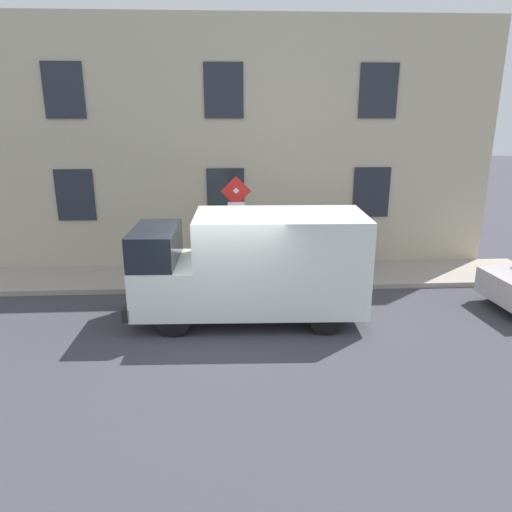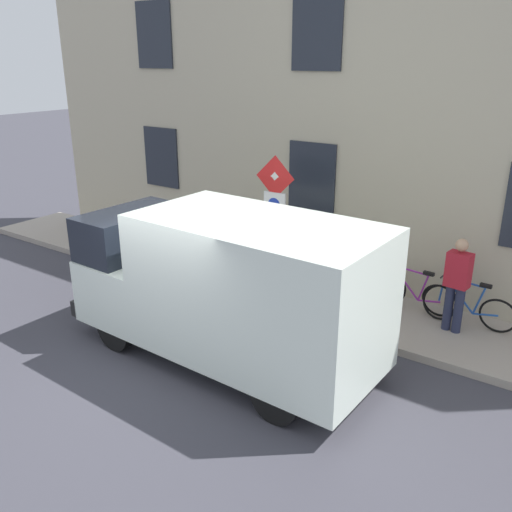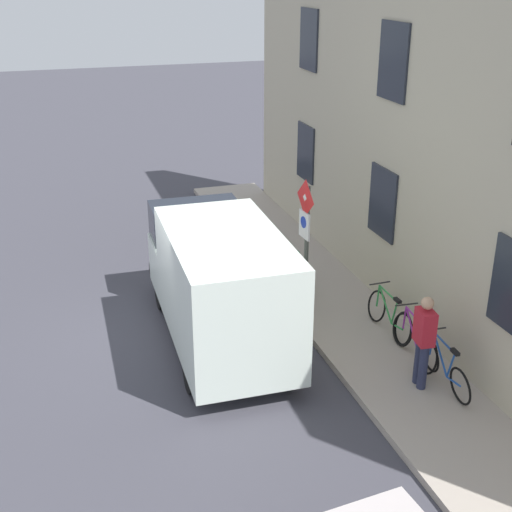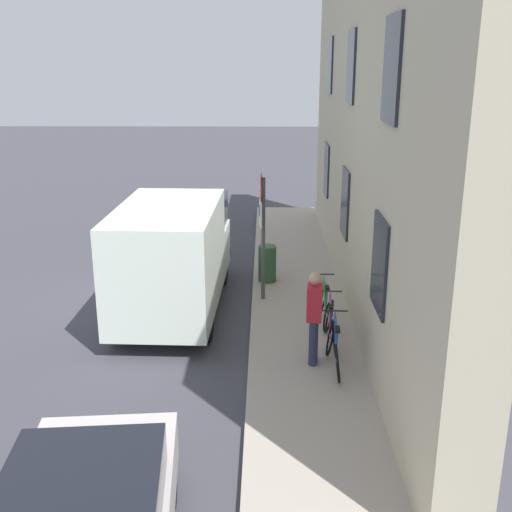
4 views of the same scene
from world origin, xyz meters
name	(u,v)px [view 2 (image 2 of 4)]	position (x,y,z in m)	size (l,w,h in m)	color
ground_plane	(176,363)	(0.00, 0.00, 0.00)	(80.00, 80.00, 0.00)	#3E3D46
sidewalk_slab	(284,291)	(3.36, 0.00, 0.07)	(2.09, 17.97, 0.14)	#A69A8E
building_facade	(323,113)	(4.75, 0.00, 3.63)	(0.75, 15.97, 7.25)	#BDB397
sign_post_stacked	(275,212)	(2.52, -0.28, 2.05)	(0.16, 0.56, 2.83)	#474C47
delivery_van	(227,285)	(0.61, -0.64, 1.33)	(2.16, 5.39, 2.50)	white
bicycle_blue	(468,306)	(3.86, -3.59, 0.51)	(0.46, 1.71, 0.89)	black
bicycle_purple	(413,293)	(3.86, -2.58, 0.51)	(0.46, 1.72, 0.89)	black
bicycle_green	(364,281)	(3.85, -1.57, 0.51)	(0.46, 1.71, 0.89)	black
pedestrian	(457,282)	(3.47, -3.44, 1.07)	(0.30, 0.43, 1.72)	#262B47
litter_bin	(230,269)	(2.66, 0.90, 0.59)	(0.44, 0.44, 0.90)	#2D5133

